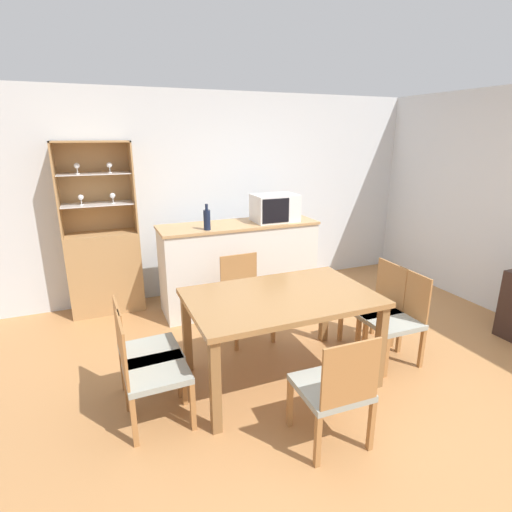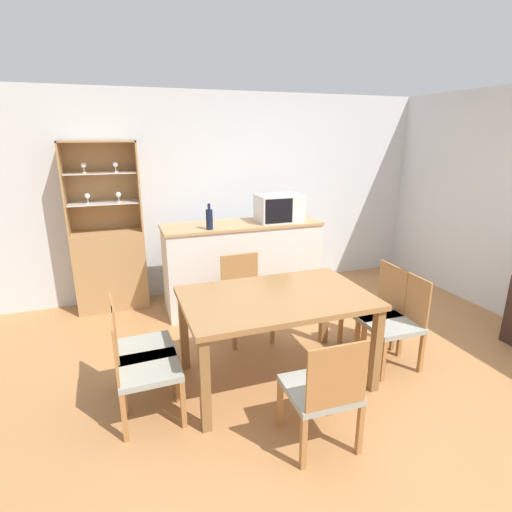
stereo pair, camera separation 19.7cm
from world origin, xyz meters
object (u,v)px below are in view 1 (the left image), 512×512
Objects in this scene: display_cabinet at (104,262)px; microwave at (275,208)px; dining_chair_head_far at (245,298)px; dining_chair_side_left_near at (150,371)px; dining_table at (281,305)px; dining_chair_side_right_far at (375,306)px; dining_chair_side_left_far at (144,351)px; dining_chair_side_right_near at (396,319)px; dining_chair_head_near at (334,388)px; wine_bottle at (207,219)px.

display_cabinet is 2.10m from microwave.
dining_chair_head_far and dining_chair_side_left_near have the same top height.
dining_table is 1.14m from dining_chair_side_right_far.
dining_chair_side_left_near is (0.19, -2.22, -0.18)m from display_cabinet.
display_cabinet reaches higher than dining_chair_head_far.
dining_chair_side_right_far is (1.10, 0.15, -0.26)m from dining_table.
microwave is at bearing 125.48° from dining_chair_side_left_far.
dining_chair_side_right_far is (1.10, -0.68, 0.00)m from dining_chair_head_far.
dining_chair_side_right_near is at bearing 88.68° from dining_chair_side_left_near.
dining_chair_side_left_far is (-2.20, -0.00, 0.00)m from dining_chair_side_right_far.
dining_chair_side_left_near is at bearing -172.38° from dining_table.
dining_chair_head_near is at bearing 88.21° from dining_chair_head_far.
display_cabinet is 2.33× the size of dining_chair_head_far.
dining_chair_head_far is 1.65m from dining_chair_head_near.
display_cabinet reaches higher than microwave.
wine_bottle reaches higher than dining_chair_side_right_far.
dining_chair_head_near is at bearing 122.66° from dining_chair_side_right_near.
dining_chair_head_near is at bearing -105.62° from microwave.
display_cabinet is at bearing 52.24° from dining_chair_side_right_far.
dining_chair_side_right_far and dining_chair_side_left_far have the same top height.
microwave reaches higher than dining_chair_side_left_near.
dining_chair_side_left_far and dining_chair_side_right_near have the same top height.
microwave is at bearing 18.76° from dining_chair_side_right_far.
display_cabinet is 2.23m from dining_chair_side_left_near.
dining_chair_side_left_near is 0.29m from dining_chair_side_left_far.
dining_chair_head_near is at bearing 57.01° from dining_chair_side_left_near.
microwave is (1.76, 1.39, 0.77)m from dining_chair_side_left_far.
dining_chair_head_far is (-0.00, 0.83, -0.26)m from dining_table.
display_cabinet is at bearing 48.19° from dining_chair_side_right_near.
dining_chair_head_far and dining_chair_side_right_far have the same top height.
wine_bottle is at bearing -71.12° from dining_chair_head_far.
microwave is (0.66, 1.53, 0.51)m from dining_table.
dining_chair_side_right_near is (2.20, 0.00, 0.00)m from dining_chair_side_left_near.
wine_bottle is (-1.32, 1.25, 0.73)m from dining_chair_side_right_far.
dining_chair_side_left_far is at bearing 140.18° from dining_chair_head_near.
dining_table is 1.81× the size of dining_chair_head_near.
dining_chair_side_left_far is at bearing -141.67° from microwave.
dining_chair_side_right_near is at bearing 136.78° from dining_chair_head_far.
dining_chair_side_right_far is at bearing 96.24° from dining_chair_side_left_near.
dining_chair_side_left_near is 2.55m from microwave.
display_cabinet is 2.44m from dining_table.
dining_chair_head_far is 1.24m from microwave.
dining_chair_head_near is 2.57m from microwave.
dining_chair_head_near and dining_chair_side_right_near have the same top height.
wine_bottle is at bearing 148.88° from dining_chair_side_left_near.
dining_chair_head_near is 1.29m from dining_chair_side_right_near.
dining_table is 1.14m from dining_chair_side_left_near.
dining_chair_side_left_near and dining_chair_side_left_far have the same top height.
dining_table is 0.87m from dining_chair_head_far.
wine_bottle is at bearing 97.12° from dining_chair_head_near.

